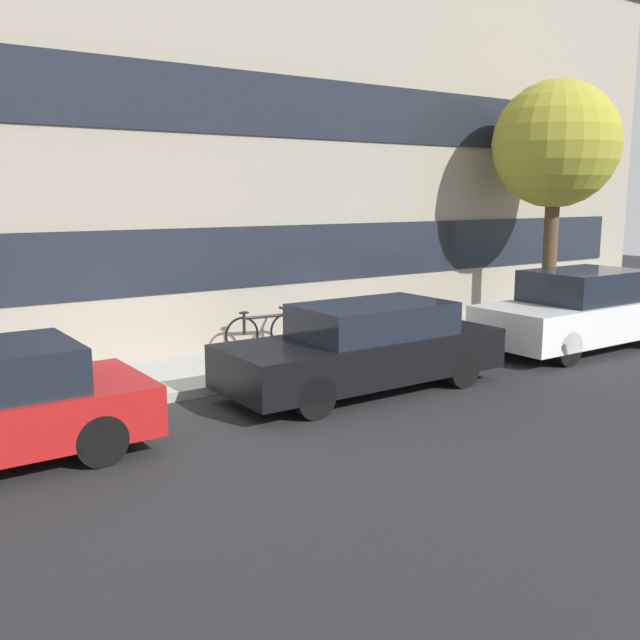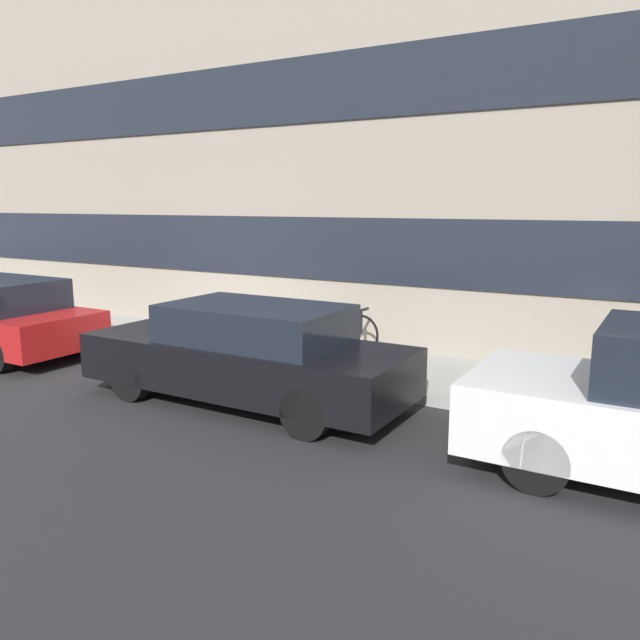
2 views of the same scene
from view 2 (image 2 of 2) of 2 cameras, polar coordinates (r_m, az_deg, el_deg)
ground_plane at (r=10.61m, az=-13.31°, el=-3.83°), size 56.00×56.00×0.00m
sidewalk_strip at (r=11.40m, az=-9.50°, el=-2.33°), size 28.00×2.22×0.14m
rowhouse_facade at (r=12.43m, az=-5.32°, el=17.61°), size 28.00×1.02×8.21m
parked_car_black at (r=8.20m, az=-6.64°, el=-3.10°), size 4.43×1.61×1.33m
fire_hydrant at (r=13.36m, az=-21.98°, el=0.75°), size 0.54×0.30×0.68m
bicycle at (r=10.59m, az=1.83°, el=-0.73°), size 1.52×0.44×0.74m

